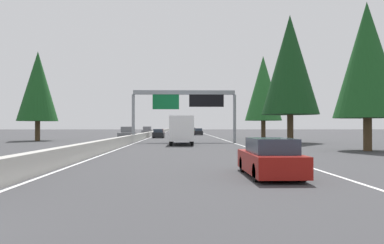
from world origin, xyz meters
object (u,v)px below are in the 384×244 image
object	(u,v)px
conifer_right_foreground	(367,60)
conifer_right_mid	(263,88)
sign_gantry_overhead	(186,101)
oncoming_near	(147,130)
bus_near_center	(181,127)
sedan_mid_right	(193,131)
oncoming_far	(127,133)
conifer_left_near	(38,86)
sedan_far_center	(270,159)
pickup_distant_a	(192,129)
sedan_near_right	(159,134)
box_truck_mid_left	(182,129)
conifer_right_near	(290,65)
minivan_distant_b	(181,130)
sedan_mid_center	(198,132)

from	to	relation	value
conifer_right_foreground	conifer_right_mid	xyz separation A→B (m)	(27.43, 2.00, 0.62)
sign_gantry_overhead	oncoming_near	distance (m)	47.12
bus_near_center	sedan_mid_right	distance (m)	11.65
oncoming_far	conifer_left_near	distance (m)	14.59
sedan_far_center	conifer_right_mid	xyz separation A→B (m)	(41.58, -9.11, 7.05)
sign_gantry_overhead	pickup_distant_a	world-z (taller)	sign_gantry_overhead
pickup_distant_a	sedan_near_right	distance (m)	56.86
sign_gantry_overhead	sedan_far_center	distance (m)	30.85
sedan_near_right	oncoming_near	xyz separation A→B (m)	(29.74, 4.74, 0.23)
sedan_mid_right	conifer_right_mid	size ratio (longest dim) A/B	0.35
box_truck_mid_left	conifer_right_near	size ratio (longest dim) A/B	0.57
minivan_distant_b	sedan_near_right	size ratio (longest dim) A/B	1.14
sedan_near_right	conifer_right_near	world-z (taller)	conifer_right_near
sign_gantry_overhead	box_truck_mid_left	distance (m)	6.41
sedan_mid_center	oncoming_far	bearing A→B (deg)	152.61
sedan_mid_center	conifer_right_foreground	xyz separation A→B (m)	(-51.77, -10.83, 6.43)
conifer_left_near	sedan_mid_right	bearing A→B (deg)	-21.57
oncoming_far	conifer_left_near	size ratio (longest dim) A/B	0.47
box_truck_mid_left	sedan_mid_center	world-z (taller)	box_truck_mid_left
sedan_far_center	conifer_right_near	distance (m)	30.93
conifer_left_near	minivan_distant_b	bearing A→B (deg)	-21.36
box_truck_mid_left	sedan_far_center	bearing A→B (deg)	-172.26
box_truck_mid_left	conifer_right_mid	world-z (taller)	conifer_right_mid
bus_near_center	sedan_mid_right	world-z (taller)	bus_near_center
sedan_mid_right	conifer_right_foreground	bearing A→B (deg)	-171.69
conifer_right_foreground	sedan_mid_center	bearing A→B (deg)	11.82
bus_near_center	oncoming_near	world-z (taller)	bus_near_center
sedan_far_center	sedan_mid_right	size ratio (longest dim) A/B	1.00
sedan_mid_right	oncoming_near	size ratio (longest dim) A/B	0.79
sedan_mid_right	oncoming_near	distance (m)	19.09
minivan_distant_b	sedan_mid_right	bearing A→B (deg)	-22.91
oncoming_far	conifer_right_mid	distance (m)	21.99
minivan_distant_b	sedan_mid_right	world-z (taller)	minivan_distant_b
conifer_right_foreground	conifer_right_near	size ratio (longest dim) A/B	0.78
sedan_mid_center	pickup_distant_a	bearing A→B (deg)	0.69
sedan_mid_center	conifer_right_near	distance (m)	39.60
pickup_distant_a	oncoming_near	size ratio (longest dim) A/B	1.00
box_truck_mid_left	sedan_mid_center	bearing A→B (deg)	-5.14
conifer_right_near	conifer_right_mid	xyz separation A→B (m)	(13.30, 0.16, -1.38)
pickup_distant_a	conifer_left_near	xyz separation A→B (m)	(-68.08, 22.33, 6.32)
sedan_far_center	conifer_right_near	bearing A→B (deg)	-18.16
sedan_mid_center	conifer_right_mid	xyz separation A→B (m)	(-24.34, -8.83, 7.05)
minivan_distant_b	bus_near_center	bearing A→B (deg)	0.14
sedan_near_right	oncoming_far	size ratio (longest dim) A/B	0.79
sedan_far_center	sedan_mid_right	world-z (taller)	same
sign_gantry_overhead	oncoming_near	size ratio (longest dim) A/B	2.26
sedan_mid_center	sign_gantry_overhead	bearing A→B (deg)	174.87
sign_gantry_overhead	conifer_right_mid	distance (m)	16.64
box_truck_mid_left	conifer_right_near	xyz separation A→B (m)	(3.30, -12.67, 7.50)
sedan_far_center	conifer_right_mid	bearing A→B (deg)	-12.36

